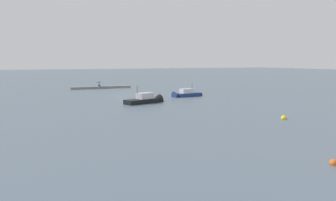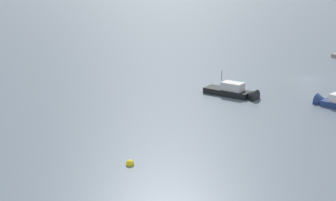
{
  "view_description": "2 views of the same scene",
  "coord_description": "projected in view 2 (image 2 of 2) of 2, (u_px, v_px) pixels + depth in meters",
  "views": [
    {
      "loc": [
        19.81,
        66.92,
        7.04
      ],
      "look_at": [
        5.22,
        35.33,
        2.88
      ],
      "focal_mm": 34.72,
      "sensor_mm": 36.0,
      "label": 1
    },
    {
      "loc": [
        -39.65,
        55.71,
        15.96
      ],
      "look_at": [
        0.36,
        25.44,
        1.18
      ],
      "focal_mm": 48.97,
      "sensor_mm": 36.0,
      "label": 2
    }
  ],
  "objects": [
    {
      "name": "ground_plane",
      "position": [
        308.0,
        79.0,
        67.08
      ],
      "size": [
        500.0,
        500.0,
        0.0
      ],
      "primitive_type": "plane",
      "color": "slate"
    },
    {
      "name": "mooring_buoy_mid",
      "position": [
        130.0,
        164.0,
        38.14
      ],
      "size": [
        0.7,
        0.7,
        0.7
      ],
      "color": "yellow",
      "rests_on": "ground_plane"
    },
    {
      "name": "motorboat_black_mid",
      "position": [
        236.0,
        93.0,
        58.14
      ],
      "size": [
        7.41,
        4.2,
        3.98
      ],
      "rotation": [
        0.0,
        0.0,
        1.88
      ],
      "color": "black",
      "rests_on": "ground_plane"
    }
  ]
}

